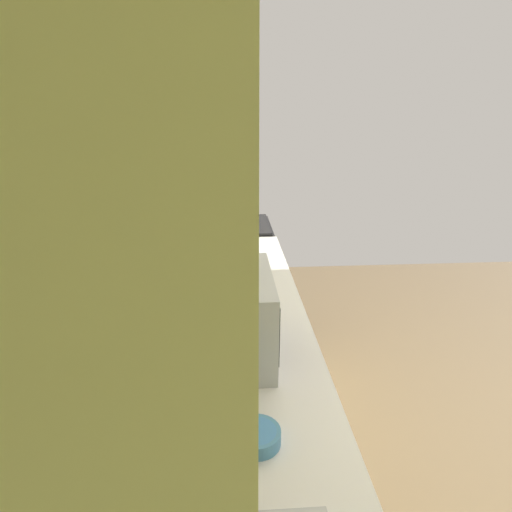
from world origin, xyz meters
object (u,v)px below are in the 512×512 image
bowl (257,436)px  oven_range (231,280)px  microwave (229,315)px  kettle (239,242)px

bowl → oven_range: bearing=1.3°
microwave → kettle: microwave is taller
microwave → bowl: microwave is taller
microwave → kettle: 1.14m
microwave → bowl: (-0.47, -0.07, -0.13)m
bowl → kettle: kettle is taller
oven_range → microwave: size_ratio=2.41×
oven_range → microwave: bearing=179.4°
bowl → microwave: bearing=8.5°
oven_range → kettle: oven_range is taller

